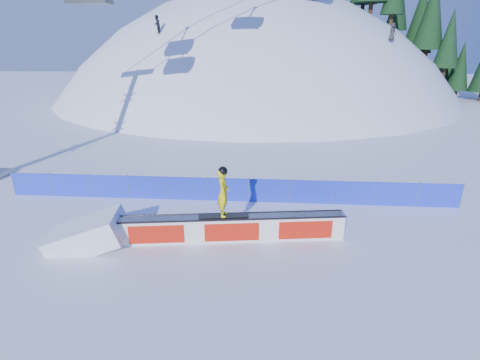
{
  "coord_description": "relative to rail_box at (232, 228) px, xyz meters",
  "views": [
    {
      "loc": [
        1.8,
        -12.33,
        7.5
      ],
      "look_at": [
        0.7,
        2.77,
        1.78
      ],
      "focal_mm": 28.0,
      "sensor_mm": 36.0,
      "label": 1
    }
  ],
  "objects": [
    {
      "name": "safety_fence",
      "position": [
        -0.51,
        3.8,
        0.08
      ],
      "size": [
        22.05,
        0.05,
        1.3
      ],
      "color": "#1C33DA",
      "rests_on": "ground"
    },
    {
      "name": "treeline",
      "position": [
        23.76,
        39.32,
        8.23
      ],
      "size": [
        21.08,
        12.4,
        19.74
      ],
      "color": "black",
      "rests_on": "ground"
    },
    {
      "name": "distant_skiers",
      "position": [
        0.88,
        29.71,
        10.55
      ],
      "size": [
        23.69,
        10.32,
        7.52
      ],
      "color": "black",
      "rests_on": "ground"
    },
    {
      "name": "snow_hill",
      "position": [
        -0.51,
        41.3,
        -18.53
      ],
      "size": [
        64.0,
        64.0,
        64.0
      ],
      "color": "white",
      "rests_on": "ground"
    },
    {
      "name": "ground",
      "position": [
        -0.51,
        -0.7,
        -0.53
      ],
      "size": [
        160.0,
        160.0,
        0.0
      ],
      "primitive_type": "plane",
      "color": "white",
      "rests_on": "ground"
    },
    {
      "name": "snow_ramp",
      "position": [
        -5.51,
        -0.75,
        -0.53
      ],
      "size": [
        3.14,
        2.2,
        1.82
      ],
      "primitive_type": null,
      "rotation": [
        0.0,
        -0.31,
        0.13
      ],
      "color": "white",
      "rests_on": "ground"
    },
    {
      "name": "rail_box",
      "position": [
        0.0,
        0.0,
        0.0
      ],
      "size": [
        8.9,
        1.81,
        1.07
      ],
      "rotation": [
        0.0,
        0.0,
        0.13
      ],
      "color": "white",
      "rests_on": "ground"
    },
    {
      "name": "snowboarder",
      "position": [
        -0.3,
        -0.04,
        1.54
      ],
      "size": [
        1.97,
        0.72,
        2.03
      ],
      "rotation": [
        0.0,
        0.0,
        1.65
      ],
      "color": "black",
      "rests_on": "rail_box"
    }
  ]
}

